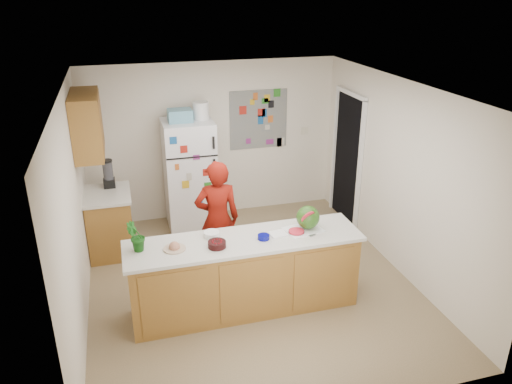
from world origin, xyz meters
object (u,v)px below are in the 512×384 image
object	(u,v)px
person	(217,219)
cherry_bowl	(217,244)
refrigerator	(190,175)
watermelon	(308,217)

from	to	relation	value
person	cherry_bowl	size ratio (longest dim) A/B	7.96
refrigerator	watermelon	distance (m)	2.55
cherry_bowl	person	bearing A→B (deg)	78.32
watermelon	refrigerator	bearing A→B (deg)	113.77
refrigerator	cherry_bowl	distance (m)	2.48
refrigerator	watermelon	xyz separation A→B (m)	(1.03, -2.33, 0.22)
person	refrigerator	bearing A→B (deg)	-82.66
refrigerator	person	xyz separation A→B (m)	(0.11, -1.53, -0.06)
watermelon	cherry_bowl	distance (m)	1.12
refrigerator	person	world-z (taller)	refrigerator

